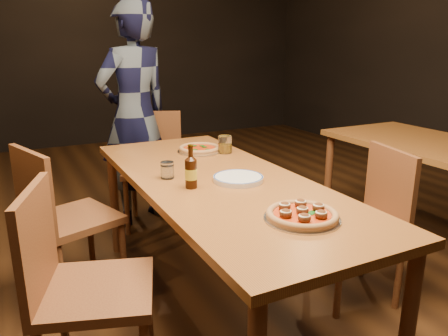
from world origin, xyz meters
name	(u,v)px	position (x,y,z in m)	size (l,w,h in m)	color
ground	(220,307)	(0.00, 0.00, 0.00)	(9.00, 9.00, 0.00)	black
table_main	(220,192)	(0.00, 0.00, 0.68)	(0.80, 2.00, 0.75)	brown
chair_main_nw	(96,289)	(-0.70, -0.30, 0.47)	(0.44, 0.44, 0.95)	#612A19
chair_main_sw	(74,218)	(-0.66, 0.52, 0.47)	(0.44, 0.44, 0.94)	#612A19
chair_main_e	(355,223)	(0.73, -0.23, 0.45)	(0.42, 0.42, 0.90)	#612A19
chair_end	(153,169)	(0.05, 1.27, 0.47)	(0.43, 0.43, 0.93)	#612A19
pizza_meatball	(302,214)	(0.05, -0.62, 0.77)	(0.30, 0.30, 0.06)	#B7B7BF
pizza_margherita	(199,149)	(0.14, 0.57, 0.77)	(0.28, 0.28, 0.04)	#B7B7BF
plate_stack	(238,179)	(0.07, -0.07, 0.76)	(0.25, 0.25, 0.02)	white
beer_bottle	(191,173)	(-0.18, -0.07, 0.82)	(0.06, 0.06, 0.21)	black
water_glass	(167,170)	(-0.23, 0.13, 0.79)	(0.07, 0.07, 0.09)	white
amber_glass	(225,144)	(0.27, 0.47, 0.80)	(0.09, 0.09, 0.11)	#A06F12
diner	(135,116)	(-0.03, 1.43, 0.87)	(0.63, 0.42, 1.74)	black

